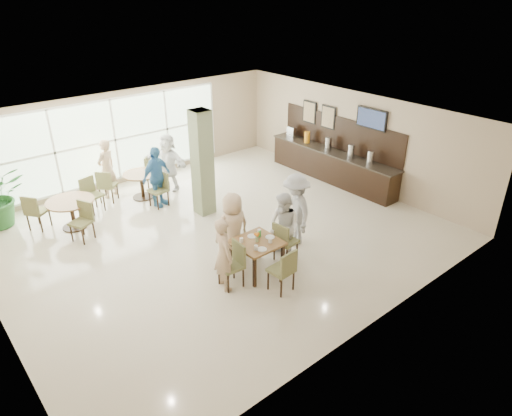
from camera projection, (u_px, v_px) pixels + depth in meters
ground at (219, 233)px, 11.33m from camera, size 10.00×10.00×0.00m
room_shell at (216, 169)px, 10.56m from camera, size 10.00×10.00×10.00m
window_bank at (115, 140)px, 13.47m from camera, size 7.00×0.04×7.00m
column at (202, 163)px, 11.75m from camera, size 0.45×0.45×2.80m
main_table at (257, 245)px, 9.56m from camera, size 0.92×0.92×0.75m
round_table_left at (71, 207)px, 11.34m from camera, size 1.16×1.16×0.75m
round_table_right at (141, 180)px, 12.95m from camera, size 1.02×1.02×0.75m
chairs_main_table at (259, 253)px, 9.62m from camera, size 2.02×2.03×0.95m
chairs_table_left at (71, 209)px, 11.46m from camera, size 2.02×1.89×0.95m
chairs_table_right at (140, 182)px, 12.99m from camera, size 2.15×1.84×0.95m
tabletop_clutter at (258, 239)px, 9.49m from camera, size 0.73×0.74×0.21m
buffet_counter at (332, 163)px, 14.12m from camera, size 0.64×4.70×1.95m
wall_tv at (372, 119)px, 12.79m from camera, size 0.06×1.00×0.58m
framed_art_a at (328, 117)px, 14.02m from camera, size 0.05×0.55×0.70m
framed_art_b at (310, 112)px, 14.57m from camera, size 0.05×0.55×0.70m
teen_left at (224, 254)px, 9.01m from camera, size 0.48×0.64×1.57m
teen_far at (233, 228)px, 9.92m from camera, size 0.82×0.49×1.62m
teen_right at (284, 228)px, 9.97m from camera, size 0.62×0.78×1.58m
teen_standing at (296, 210)px, 10.55m from camera, size 1.00×1.29×1.75m
adult_a at (157, 177)px, 12.38m from camera, size 1.12×0.85×1.70m
adult_b at (168, 162)px, 13.39m from camera, size 1.13×1.70×1.69m
adult_standing at (107, 169)px, 12.88m from camera, size 0.74×0.63×1.71m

